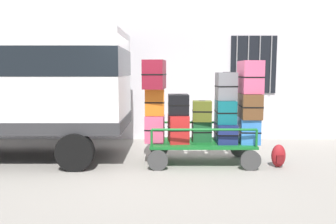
# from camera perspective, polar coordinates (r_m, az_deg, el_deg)

# --- Properties ---
(ground_plane) EXTENTS (40.00, 40.00, 0.00)m
(ground_plane) POSITION_cam_1_polar(r_m,az_deg,el_deg) (6.72, 0.65, -8.89)
(ground_plane) COLOR gray
(building_wall) EXTENTS (12.00, 0.38, 5.00)m
(building_wall) POSITION_cam_1_polar(r_m,az_deg,el_deg) (9.19, 0.55, 11.06)
(building_wall) COLOR silver
(building_wall) RESTS_ON ground
(van) EXTENTS (4.58, 2.12, 2.63)m
(van) POSITION_cam_1_polar(r_m,az_deg,el_deg) (7.75, -24.02, 4.81)
(van) COLOR white
(van) RESTS_ON ground
(luggage_cart) EXTENTS (2.10, 1.07, 0.43)m
(luggage_cart) POSITION_cam_1_polar(r_m,az_deg,el_deg) (6.79, 5.87, -5.72)
(luggage_cart) COLOR #146023
(luggage_cart) RESTS_ON ground
(cart_railing) EXTENTS (1.99, 0.94, 0.35)m
(cart_railing) POSITION_cam_1_polar(r_m,az_deg,el_deg) (6.72, 5.91, -2.67)
(cart_railing) COLOR #146023
(cart_railing) RESTS_ON luggage_cart
(suitcase_left_bottom) EXTENTS (0.40, 0.44, 0.53)m
(suitcase_left_bottom) POSITION_cam_1_polar(r_m,az_deg,el_deg) (6.71, -2.06, -2.85)
(suitcase_left_bottom) COLOR #CC4C72
(suitcase_left_bottom) RESTS_ON luggage_cart
(suitcase_left_middle) EXTENTS (0.38, 0.28, 0.53)m
(suitcase_left_middle) POSITION_cam_1_polar(r_m,az_deg,el_deg) (6.65, -2.08, 1.67)
(suitcase_left_middle) COLOR orange
(suitcase_left_middle) RESTS_ON suitcase_left_bottom
(suitcase_left_top) EXTENTS (0.46, 0.68, 0.56)m
(suitcase_left_top) POSITION_cam_1_polar(r_m,az_deg,el_deg) (6.58, -2.12, 6.34)
(suitcase_left_top) COLOR maroon
(suitcase_left_top) RESTS_ON suitcase_left_middle
(suitcase_midleft_bottom) EXTENTS (0.43, 0.58, 0.55)m
(suitcase_midleft_bottom) POSITION_cam_1_polar(r_m,az_deg,el_deg) (6.69, 1.93, -2.80)
(suitcase_midleft_bottom) COLOR #B21E1E
(suitcase_midleft_bottom) RESTS_ON luggage_cart
(suitcase_midleft_middle) EXTENTS (0.41, 0.46, 0.40)m
(suitcase_midleft_middle) POSITION_cam_1_polar(r_m,az_deg,el_deg) (6.64, 1.94, 1.29)
(suitcase_midleft_middle) COLOR black
(suitcase_midleft_middle) RESTS_ON suitcase_midleft_bottom
(suitcase_center_bottom) EXTENTS (0.40, 0.29, 0.42)m
(suitcase_center_bottom) POSITION_cam_1_polar(r_m,az_deg,el_deg) (6.77, 5.87, -3.28)
(suitcase_center_bottom) COLOR #194C28
(suitcase_center_bottom) RESTS_ON luggage_cart
(suitcase_center_middle) EXTENTS (0.40, 0.32, 0.41)m
(suitcase_center_middle) POSITION_cam_1_polar(r_m,az_deg,el_deg) (6.68, 5.94, 0.16)
(suitcase_center_middle) COLOR #4C5119
(suitcase_center_middle) RESTS_ON suitcase_center_bottom
(suitcase_midright_bottom) EXTENTS (0.40, 0.58, 0.38)m
(suitcase_midright_bottom) POSITION_cam_1_polar(r_m,az_deg,el_deg) (6.77, 9.86, -3.52)
(suitcase_midright_bottom) COLOR navy
(suitcase_midright_bottom) RESTS_ON luggage_cart
(suitcase_midright_middle) EXTENTS (0.38, 0.55, 0.46)m
(suitcase_midright_middle) POSITION_cam_1_polar(r_m,az_deg,el_deg) (6.77, 9.84, 0.06)
(suitcase_midright_middle) COLOR #0F5960
(suitcase_midright_middle) RESTS_ON suitcase_midright_bottom
(suitcase_midright_top) EXTENTS (0.41, 0.35, 0.55)m
(suitcase_midright_top) POSITION_cam_1_polar(r_m,az_deg,el_deg) (6.70, 9.97, 4.29)
(suitcase_midright_top) COLOR slate
(suitcase_midright_top) RESTS_ON suitcase_midright_middle
(suitcase_right_bottom) EXTENTS (0.43, 0.74, 0.49)m
(suitcase_right_bottom) POSITION_cam_1_polar(r_m,az_deg,el_deg) (6.91, 13.61, -2.95)
(suitcase_right_bottom) COLOR #3372C6
(suitcase_right_bottom) RESTS_ON luggage_cart
(suitcase_right_middle) EXTENTS (0.42, 0.70, 0.48)m
(suitcase_right_middle) POSITION_cam_1_polar(r_m,az_deg,el_deg) (6.80, 13.83, 1.01)
(suitcase_right_middle) COLOR brown
(suitcase_right_middle) RESTS_ON suitcase_right_bottom
(suitcase_right_top) EXTENTS (0.41, 0.66, 0.64)m
(suitcase_right_top) POSITION_cam_1_polar(r_m,az_deg,el_deg) (6.81, 13.86, 5.74)
(suitcase_right_top) COLOR #CC4C72
(suitcase_right_top) RESTS_ON suitcase_right_middle
(backpack) EXTENTS (0.27, 0.22, 0.44)m
(backpack) POSITION_cam_1_polar(r_m,az_deg,el_deg) (6.86, 18.32, -7.05)
(backpack) COLOR maroon
(backpack) RESTS_ON ground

